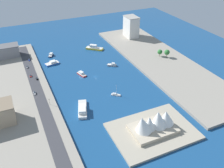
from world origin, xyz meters
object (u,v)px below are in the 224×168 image
hotel_broad_white (131,27)px  warehouse_low_gray (2,52)px  suv_black (37,79)px  opera_landmark (154,123)px  hatchback_blue (29,60)px  catamaran_blue (52,63)px  patrol_launch_navy (51,55)px  tugboat_red (82,74)px  pickup_red (31,76)px  van_white (35,93)px  ferry_yellow_fast (94,48)px  traffic_light_waterfront (49,101)px  ferry_white_commuter (82,109)px  yacht_sleek_gray (112,65)px  sailboat_small_white (116,95)px  sedan_silver (27,67)px

hotel_broad_white → warehouse_low_gray: bearing=-1.2°
suv_black → opera_landmark: opera_landmark is taller
hatchback_blue → catamaran_blue: bearing=146.3°
patrol_launch_navy → warehouse_low_gray: bearing=-15.5°
tugboat_red → pickup_red: 55.97m
patrol_launch_navy → hatchback_blue: size_ratio=2.26×
tugboat_red → van_white: bearing=20.4°
tugboat_red → warehouse_low_gray: 111.64m
patrol_launch_navy → hatchback_blue: bearing=13.4°
ferry_yellow_fast → hatchback_blue: size_ratio=4.66×
pickup_red → traffic_light_waterfront: bearing=97.7°
ferry_white_commuter → yacht_sleek_gray: (-60.54, -68.39, -0.90)m
yacht_sleek_gray → hatchback_blue: 103.41m
suv_black → opera_landmark: size_ratio=0.13×
sailboat_small_white → traffic_light_waterfront: size_ratio=2.03×
ferry_white_commuter → sedan_silver: ferry_white_commuter is taller
suv_black → warehouse_low_gray: bearing=-67.9°
suv_black → opera_landmark: 139.45m
sailboat_small_white → opera_landmark: bearing=95.5°
van_white → sedan_silver: bearing=-91.1°
ferry_yellow_fast → pickup_red: bearing=25.9°
sailboat_small_white → warehouse_low_gray: warehouse_low_gray is taller
yacht_sleek_gray → traffic_light_waterfront: size_ratio=1.78×
yacht_sleek_gray → pickup_red: (94.26, -9.98, 2.16)m
sailboat_small_white → sedan_silver: bearing=-51.6°
warehouse_low_gray → sedan_silver: size_ratio=8.70×
sedan_silver → ferry_yellow_fast: bearing=-166.6°
warehouse_low_gray → suv_black: warehouse_low_gray is taller
hotel_broad_white → pickup_red: 169.15m
hotel_broad_white → opera_landmark: 204.51m
traffic_light_waterfront → patrol_launch_navy: bearing=-102.9°
ferry_yellow_fast → traffic_light_waterfront: traffic_light_waterfront is taller
ferry_yellow_fast → yacht_sleek_gray: (-1.94, 54.74, -0.73)m
yacht_sleek_gray → van_white: bearing=15.3°
yacht_sleek_gray → hotel_broad_white: size_ratio=0.38×
yacht_sleek_gray → hatchback_blue: size_ratio=2.38×
sailboat_small_white → patrol_launch_navy: 122.84m
ferry_white_commuter → traffic_light_waterfront: size_ratio=4.32×
sailboat_small_white → ferry_white_commuter: sailboat_small_white is taller
tugboat_red → traffic_light_waterfront: traffic_light_waterfront is taller
sedan_silver → ferry_white_commuter: bearing=108.7°
catamaran_blue → hatchback_blue: 29.97m
sailboat_small_white → hatchback_blue: (67.39, -109.72, 2.62)m
sailboat_small_white → yacht_sleek_gray: bearing=-111.0°
tugboat_red → pickup_red: size_ratio=3.04×
ferry_yellow_fast → opera_landmark: bearing=85.1°
yacht_sleek_gray → van_white: van_white is taller
sailboat_small_white → warehouse_low_gray: 163.80m
tugboat_red → suv_black: bearing=-7.8°
patrol_launch_navy → ferry_yellow_fast: size_ratio=0.48×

